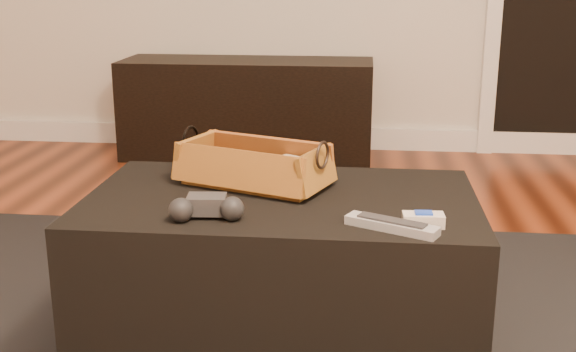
# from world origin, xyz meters

# --- Properties ---
(baseboard) EXTENTS (5.00, 0.04, 0.12)m
(baseboard) POSITION_xyz_m (0.00, 2.73, 0.06)
(baseboard) COLOR white
(baseboard) RESTS_ON floor
(media_cabinet) EXTENTS (1.34, 0.45, 0.53)m
(media_cabinet) POSITION_xyz_m (-0.46, 2.51, 0.26)
(media_cabinet) COLOR black
(media_cabinet) RESTS_ON floor
(ottoman) EXTENTS (1.00, 0.60, 0.42)m
(ottoman) POSITION_xyz_m (-0.03, 0.44, 0.22)
(ottoman) COLOR black
(ottoman) RESTS_ON area_rug
(tv_remote) EXTENTS (0.22, 0.10, 0.02)m
(tv_remote) POSITION_xyz_m (-0.14, 0.53, 0.46)
(tv_remote) COLOR black
(tv_remote) RESTS_ON wicker_basket
(cloth_bundle) EXTENTS (0.14, 0.12, 0.06)m
(cloth_bundle) POSITION_xyz_m (-0.01, 0.52, 0.48)
(cloth_bundle) COLOR tan
(cloth_bundle) RESTS_ON wicker_basket
(wicker_basket) EXTENTS (0.45, 0.34, 0.14)m
(wicker_basket) POSITION_xyz_m (-0.12, 0.53, 0.48)
(wicker_basket) COLOR #9D6723
(wicker_basket) RESTS_ON ottoman
(game_controller) EXTENTS (0.18, 0.11, 0.06)m
(game_controller) POSITION_xyz_m (-0.18, 0.25, 0.46)
(game_controller) COLOR #2A2A2C
(game_controller) RESTS_ON ottoman
(silver_remote) EXTENTS (0.21, 0.14, 0.02)m
(silver_remote) POSITION_xyz_m (0.24, 0.22, 0.44)
(silver_remote) COLOR #A2A4A9
(silver_remote) RESTS_ON ottoman
(cream_gadget) EXTENTS (0.10, 0.05, 0.03)m
(cream_gadget) POSITION_xyz_m (0.32, 0.25, 0.45)
(cream_gadget) COLOR beige
(cream_gadget) RESTS_ON ottoman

